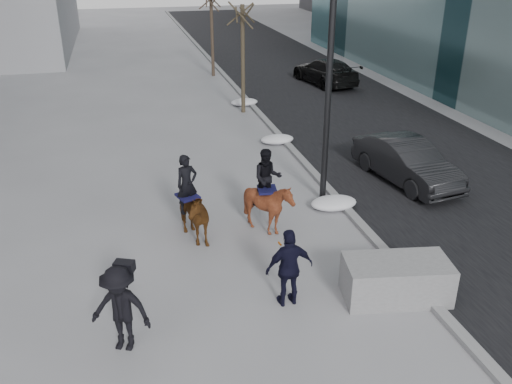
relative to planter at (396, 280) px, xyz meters
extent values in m
plane|color=gray|center=(-2.37, 1.66, -0.44)|extent=(120.00, 120.00, 0.00)
cube|color=black|center=(4.63, 11.66, -0.44)|extent=(8.00, 90.00, 0.01)
cube|color=gray|center=(0.63, 11.66, -0.38)|extent=(0.25, 90.00, 0.12)
cube|color=gray|center=(0.00, 0.00, 0.00)|extent=(2.37, 1.46, 0.89)
imported|color=black|center=(3.28, 5.67, 0.24)|extent=(2.11, 4.35, 1.37)
imported|color=black|center=(5.59, 18.96, 0.24)|extent=(2.70, 4.99, 1.37)
imported|color=#522E10|center=(-3.93, 3.60, 0.30)|extent=(1.30, 1.91, 1.48)
imported|color=black|center=(-3.93, 3.75, 1.04)|extent=(0.65, 0.53, 1.54)
cube|color=#12103D|center=(-3.93, 3.75, 0.72)|extent=(0.63, 0.68, 0.06)
imported|color=#4B1B0F|center=(-1.87, 3.48, 0.30)|extent=(1.39, 1.51, 1.49)
imported|color=black|center=(-1.87, 3.63, 1.05)|extent=(0.83, 0.69, 1.55)
cube|color=#0F0F39|center=(-1.87, 3.63, 0.73)|extent=(0.56, 0.62, 0.06)
imported|color=black|center=(-2.29, 0.36, 0.43)|extent=(1.06, 0.50, 1.75)
cylinder|color=orange|center=(-2.34, 0.91, 0.71)|extent=(0.04, 0.18, 0.07)
imported|color=black|center=(-5.71, -0.22, 0.43)|extent=(1.30, 1.05, 1.75)
cube|color=black|center=(-5.56, 0.03, 1.18)|extent=(0.42, 0.34, 0.20)
cylinder|color=black|center=(0.23, 5.03, 4.06)|extent=(0.18, 0.18, 9.00)
ellipsoid|color=silver|center=(0.33, 0.78, -0.28)|extent=(1.28, 0.81, 0.32)
ellipsoid|color=silver|center=(0.33, 15.77, -0.28)|extent=(1.28, 0.81, 0.32)
ellipsoid|color=silver|center=(0.33, 10.21, -0.28)|extent=(1.28, 0.81, 0.33)
ellipsoid|color=silver|center=(0.33, 4.39, -0.27)|extent=(1.36, 0.86, 0.35)
camera|label=1|loc=(-5.29, -8.69, 6.51)|focal=38.00mm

